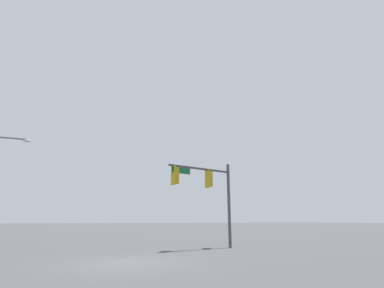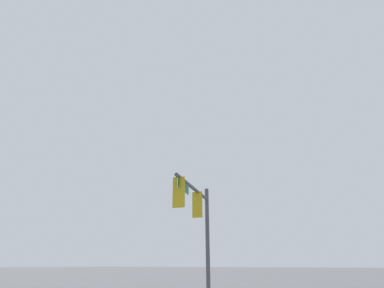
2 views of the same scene
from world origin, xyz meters
TOP-DOWN VIEW (x-y plane):
  - ground_plane at (0.00, 0.00)m, footprint 400.00×400.00m
  - signal_pole_near at (-6.99, -6.33)m, footprint 5.34×1.39m

SIDE VIEW (x-z plane):
  - ground_plane at x=0.00m, z-range 0.00..0.00m
  - signal_pole_near at x=-6.99m, z-range 1.19..7.01m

